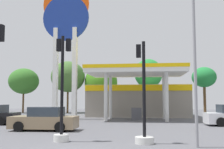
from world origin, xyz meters
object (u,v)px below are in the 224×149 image
at_px(station_pole_sign, 66,29).
at_px(tree_0, 24,81).
at_px(car_1, 45,120).
at_px(traffic_signal_3, 62,100).
at_px(corner_streetlamp, 195,36).
at_px(traffic_signal_0, 144,115).
at_px(tree_2, 101,83).
at_px(tree_3, 148,74).
at_px(tree_1, 68,77).
at_px(tree_4, 204,78).

relative_size(station_pole_sign, tree_0, 2.15).
bearing_deg(car_1, traffic_signal_3, -60.23).
height_order(station_pole_sign, corner_streetlamp, station_pole_sign).
xyz_separation_m(traffic_signal_0, traffic_signal_3, (-3.61, 0.17, 0.64)).
bearing_deg(tree_2, car_1, -89.34).
distance_m(station_pole_sign, car_1, 12.55).
bearing_deg(traffic_signal_0, corner_streetlamp, -22.59).
height_order(traffic_signal_0, traffic_signal_3, traffic_signal_3).
xyz_separation_m(station_pole_sign, tree_3, (8.05, 11.08, -3.43)).
distance_m(traffic_signal_3, tree_2, 26.80).
bearing_deg(tree_2, tree_1, -168.83).
distance_m(station_pole_sign, traffic_signal_0, 17.38).
bearing_deg(traffic_signal_0, tree_1, 112.64).
bearing_deg(tree_4, corner_streetlamp, -102.19).
bearing_deg(traffic_signal_0, tree_2, 103.05).
xyz_separation_m(tree_1, tree_2, (4.58, 0.90, -0.81)).
bearing_deg(tree_0, traffic_signal_0, -55.98).
bearing_deg(tree_4, tree_1, -177.63).
xyz_separation_m(station_pole_sign, traffic_signal_3, (3.96, -13.55, -6.87)).
relative_size(station_pole_sign, traffic_signal_0, 3.11).
bearing_deg(tree_4, tree_2, 179.49).
bearing_deg(tree_0, tree_3, -1.31).
relative_size(tree_2, tree_4, 1.07).
height_order(station_pole_sign, tree_2, station_pole_sign).
xyz_separation_m(car_1, tree_3, (6.42, 20.56, 4.63)).
relative_size(traffic_signal_0, tree_0, 0.69).
height_order(tree_1, tree_3, tree_1).
xyz_separation_m(traffic_signal_3, tree_0, (-13.41, 25.03, 2.62)).
xyz_separation_m(tree_3, tree_4, (7.50, 1.81, -0.43)).
distance_m(tree_0, tree_4, 25.04).
relative_size(traffic_signal_3, tree_3, 0.65).
xyz_separation_m(car_1, tree_1, (-4.83, 21.59, 4.42)).
bearing_deg(traffic_signal_3, tree_2, 95.57).
bearing_deg(traffic_signal_3, station_pole_sign, 106.30).
height_order(car_1, tree_0, tree_0).
height_order(tree_2, tree_4, tree_2).
bearing_deg(tree_3, tree_1, 174.77).
relative_size(traffic_signal_3, tree_1, 0.65).
xyz_separation_m(tree_0, corner_streetlamp, (19.06, -26.05, -0.13)).
bearing_deg(station_pole_sign, tree_4, 39.65).
bearing_deg(corner_streetlamp, car_1, 147.46).
xyz_separation_m(traffic_signal_0, tree_3, (0.48, 24.80, 4.09)).
relative_size(car_1, tree_3, 0.55).
bearing_deg(tree_1, tree_0, -174.24).
distance_m(traffic_signal_3, tree_4, 29.03).
bearing_deg(tree_2, tree_0, -171.93).
bearing_deg(traffic_signal_0, tree_3, 88.89).
bearing_deg(station_pole_sign, tree_0, 129.43).
bearing_deg(traffic_signal_3, tree_1, 105.60).
xyz_separation_m(tree_1, corner_streetlamp, (12.82, -26.68, -0.75)).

